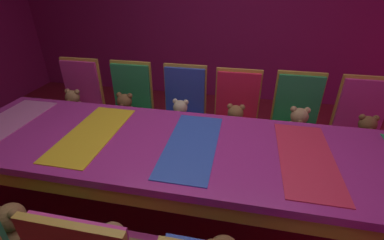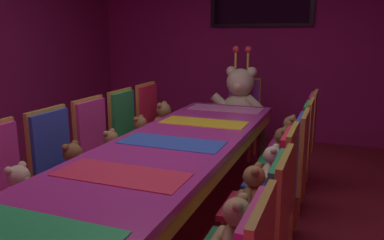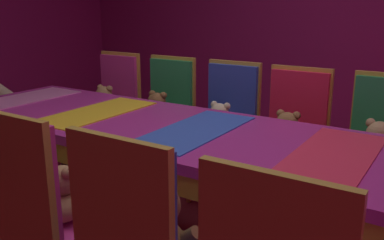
% 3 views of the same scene
% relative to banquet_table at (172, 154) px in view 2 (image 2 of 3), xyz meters
% --- Properties ---
extents(ground_plane, '(7.90, 7.90, 0.00)m').
position_rel_banquet_table_xyz_m(ground_plane, '(0.00, 0.00, -0.66)').
color(ground_plane, maroon).
extents(wall_back, '(5.20, 0.12, 2.80)m').
position_rel_banquet_table_xyz_m(wall_back, '(0.00, 3.20, 0.74)').
color(wall_back, '#8C1959').
rests_on(wall_back, ground_plane).
extents(banquet_table, '(0.90, 3.32, 0.75)m').
position_rel_banquet_table_xyz_m(banquet_table, '(0.00, 0.00, 0.00)').
color(banquet_table, '#B22D8C').
rests_on(banquet_table, ground_plane).
extents(chair_left_1, '(0.42, 0.41, 0.98)m').
position_rel_banquet_table_xyz_m(chair_left_1, '(-0.82, -0.79, -0.06)').
color(chair_left_1, '#CC338C').
rests_on(chair_left_1, ground_plane).
extents(teddy_left_1, '(0.23, 0.30, 0.29)m').
position_rel_banquet_table_xyz_m(teddy_left_1, '(-0.68, -0.79, -0.08)').
color(teddy_left_1, beige).
rests_on(teddy_left_1, chair_left_1).
extents(chair_left_2, '(0.42, 0.41, 0.98)m').
position_rel_banquet_table_xyz_m(chair_left_2, '(-0.81, -0.28, -0.06)').
color(chair_left_2, '#2D47B2').
rests_on(chair_left_2, ground_plane).
extents(teddy_left_2, '(0.24, 0.31, 0.29)m').
position_rel_banquet_table_xyz_m(teddy_left_2, '(-0.67, -0.28, -0.07)').
color(teddy_left_2, brown).
rests_on(teddy_left_2, chair_left_2).
extents(chair_left_3, '(0.42, 0.41, 0.98)m').
position_rel_banquet_table_xyz_m(chair_left_3, '(-0.82, 0.24, -0.06)').
color(chair_left_3, '#CC338C').
rests_on(chair_left_3, ground_plane).
extents(teddy_left_3, '(0.22, 0.28, 0.26)m').
position_rel_banquet_table_xyz_m(teddy_left_3, '(-0.68, 0.24, -0.09)').
color(teddy_left_3, '#9E7247').
rests_on(teddy_left_3, chair_left_3).
extents(chair_left_4, '(0.42, 0.41, 0.98)m').
position_rel_banquet_table_xyz_m(chair_left_4, '(-0.83, 0.77, -0.06)').
color(chair_left_4, '#268C4C').
rests_on(chair_left_4, ground_plane).
extents(teddy_left_4, '(0.23, 0.29, 0.28)m').
position_rel_banquet_table_xyz_m(teddy_left_4, '(-0.68, 0.77, -0.08)').
color(teddy_left_4, olive).
rests_on(teddy_left_4, chair_left_4).
extents(chair_left_5, '(0.42, 0.41, 0.98)m').
position_rel_banquet_table_xyz_m(chair_left_5, '(-0.83, 1.32, -0.06)').
color(chair_left_5, red).
rests_on(chair_left_5, ground_plane).
extents(teddy_left_5, '(0.27, 0.35, 0.33)m').
position_rel_banquet_table_xyz_m(teddy_left_5, '(-0.68, 1.32, -0.06)').
color(teddy_left_5, '#9E7247').
rests_on(teddy_left_5, chair_left_5).
extents(chair_right_1, '(0.42, 0.41, 0.98)m').
position_rel_banquet_table_xyz_m(chair_right_1, '(0.83, -0.78, -0.06)').
color(chair_right_1, '#268C4C').
rests_on(chair_right_1, ground_plane).
extents(teddy_right_1, '(0.24, 0.31, 0.29)m').
position_rel_banquet_table_xyz_m(teddy_right_1, '(0.69, -0.78, -0.07)').
color(teddy_right_1, tan).
rests_on(teddy_right_1, chair_right_1).
extents(chair_right_2, '(0.42, 0.41, 0.98)m').
position_rel_banquet_table_xyz_m(chair_right_2, '(0.81, -0.25, -0.06)').
color(chair_right_2, red).
rests_on(chair_right_2, ground_plane).
extents(teddy_right_2, '(0.23, 0.29, 0.28)m').
position_rel_banquet_table_xyz_m(teddy_right_2, '(0.66, -0.25, -0.08)').
color(teddy_right_2, olive).
rests_on(teddy_right_2, chair_right_2).
extents(chair_right_3, '(0.42, 0.41, 0.98)m').
position_rel_banquet_table_xyz_m(chair_right_3, '(0.84, 0.25, -0.06)').
color(chair_right_3, '#2D47B2').
rests_on(chair_right_3, ground_plane).
extents(teddy_right_3, '(0.22, 0.28, 0.27)m').
position_rel_banquet_table_xyz_m(teddy_right_3, '(0.69, 0.25, -0.08)').
color(teddy_right_3, beige).
rests_on(teddy_right_3, chair_right_3).
extents(chair_right_4, '(0.42, 0.41, 0.98)m').
position_rel_banquet_table_xyz_m(chair_right_4, '(0.84, 0.79, -0.06)').
color(chair_right_4, '#268C4C').
rests_on(chair_right_4, ground_plane).
extents(teddy_right_4, '(0.23, 0.30, 0.28)m').
position_rel_banquet_table_xyz_m(teddy_right_4, '(0.69, 0.79, -0.08)').
color(teddy_right_4, brown).
rests_on(teddy_right_4, chair_right_4).
extents(chair_right_5, '(0.42, 0.41, 0.98)m').
position_rel_banquet_table_xyz_m(chair_right_5, '(0.83, 1.33, -0.06)').
color(chair_right_5, '#CC338C').
rests_on(chair_right_5, ground_plane).
extents(teddy_right_5, '(0.23, 0.29, 0.28)m').
position_rel_banquet_table_xyz_m(teddy_right_5, '(0.69, 1.33, -0.08)').
color(teddy_right_5, '#9E7247').
rests_on(teddy_right_5, chair_right_5).
extents(throne_chair, '(0.41, 0.42, 0.98)m').
position_rel_banquet_table_xyz_m(throne_chair, '(0.00, 2.20, -0.06)').
color(throne_chair, purple).
rests_on(throne_chair, ground_plane).
extents(king_teddy_bear, '(0.72, 0.56, 0.93)m').
position_rel_banquet_table_xyz_m(king_teddy_bear, '(0.00, 2.03, 0.10)').
color(king_teddy_bear, beige).
rests_on(king_teddy_bear, throne_chair).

